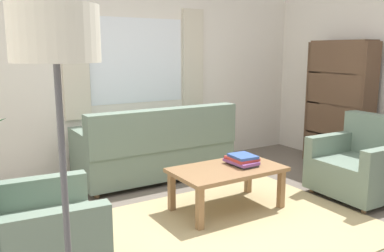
{
  "coord_description": "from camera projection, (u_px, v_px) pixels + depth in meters",
  "views": [
    {
      "loc": [
        -2.18,
        -2.71,
        1.59
      ],
      "look_at": [
        -0.09,
        0.7,
        0.83
      ],
      "focal_mm": 37.42,
      "sensor_mm": 36.0,
      "label": 1
    }
  ],
  "objects": [
    {
      "name": "ground_plane",
      "position": [
        240.0,
        225.0,
        3.69
      ],
      "size": [
        6.24,
        6.24,
        0.0
      ],
      "primitive_type": "plane",
      "color": "#6B6056"
    },
    {
      "name": "wall_back",
      "position": [
        136.0,
        72.0,
        5.33
      ],
      "size": [
        5.32,
        0.12,
        2.6
      ],
      "primitive_type": "cube",
      "color": "silver",
      "rests_on": "ground_plane"
    },
    {
      "name": "window_with_curtains",
      "position": [
        139.0,
        61.0,
        5.24
      ],
      "size": [
        1.98,
        0.07,
        1.4
      ],
      "color": "white"
    },
    {
      "name": "area_rug",
      "position": [
        240.0,
        225.0,
        3.69
      ],
      "size": [
        2.35,
        1.95,
        0.01
      ],
      "primitive_type": "cube",
      "color": "tan",
      "rests_on": "ground_plane"
    },
    {
      "name": "couch",
      "position": [
        157.0,
        150.0,
        4.95
      ],
      "size": [
        1.9,
        0.82,
        0.92
      ],
      "rotation": [
        0.0,
        0.0,
        3.14
      ],
      "color": "slate",
      "rests_on": "ground_plane"
    },
    {
      "name": "armchair_left",
      "position": [
        29.0,
        235.0,
        2.71
      ],
      "size": [
        0.89,
        0.91,
        0.88
      ],
      "rotation": [
        0.0,
        0.0,
        1.49
      ],
      "color": "slate",
      "rests_on": "ground_plane"
    },
    {
      "name": "armchair_right",
      "position": [
        362.0,
        165.0,
        4.38
      ],
      "size": [
        0.84,
        0.86,
        0.88
      ],
      "rotation": [
        0.0,
        0.0,
        -1.6
      ],
      "color": "slate",
      "rests_on": "ground_plane"
    },
    {
      "name": "coffee_table",
      "position": [
        227.0,
        173.0,
        3.98
      ],
      "size": [
        1.1,
        0.64,
        0.44
      ],
      "color": "olive",
      "rests_on": "ground_plane"
    },
    {
      "name": "book_stack_on_table",
      "position": [
        242.0,
        160.0,
        4.06
      ],
      "size": [
        0.25,
        0.34,
        0.11
      ],
      "color": "#2D2D33",
      "rests_on": "coffee_table"
    },
    {
      "name": "bookshelf",
      "position": [
        338.0,
        102.0,
        5.44
      ],
      "size": [
        0.3,
        0.94,
        1.72
      ],
      "rotation": [
        0.0,
        0.0,
        1.57
      ],
      "color": "brown",
      "rests_on": "ground_plane"
    },
    {
      "name": "standing_lamp",
      "position": [
        57.0,
        66.0,
        1.7
      ],
      "size": [
        0.38,
        0.38,
        1.78
      ],
      "color": "#4C4C51",
      "rests_on": "ground_plane"
    }
  ]
}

